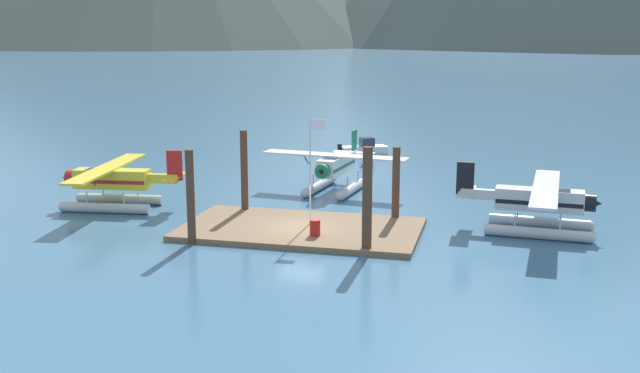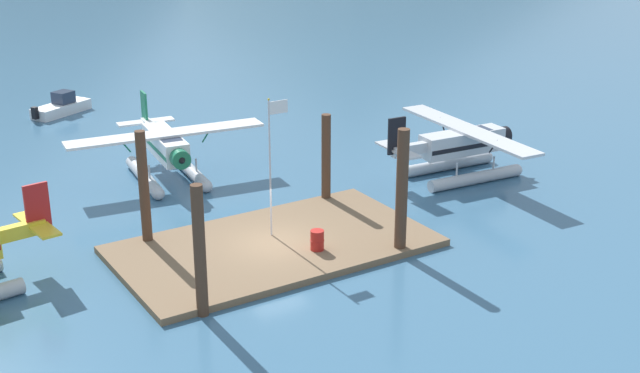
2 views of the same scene
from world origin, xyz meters
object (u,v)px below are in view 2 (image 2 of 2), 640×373
seaplane_white_bow_centre (166,151)px  boat_white_open_north (63,106)px  flagpole (272,152)px  fuel_drum (317,240)px  seaplane_silver_stbd_fwd (462,149)px

seaplane_white_bow_centre → boat_white_open_north: seaplane_white_bow_centre is taller
flagpole → boat_white_open_north: bearing=93.8°
flagpole → seaplane_white_bow_centre: (-0.87, 10.07, -2.58)m
fuel_drum → boat_white_open_north: size_ratio=0.20×
fuel_drum → seaplane_silver_stbd_fwd: bearing=20.7°
seaplane_silver_stbd_fwd → boat_white_open_north: seaplane_silver_stbd_fwd is taller
seaplane_silver_stbd_fwd → boat_white_open_north: size_ratio=2.36×
boat_white_open_north → seaplane_silver_stbd_fwd: bearing=-59.3°
flagpole → fuel_drum: size_ratio=7.07×
flagpole → seaplane_white_bow_centre: bearing=94.9°
boat_white_open_north → fuel_drum: bearing=-85.0°
flagpole → fuel_drum: (0.77, -2.40, -3.42)m
flagpole → boat_white_open_north: size_ratio=1.40×
flagpole → seaplane_silver_stbd_fwd: (12.64, 2.09, -2.58)m
seaplane_silver_stbd_fwd → boat_white_open_north: (-14.41, 24.23, -1.09)m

